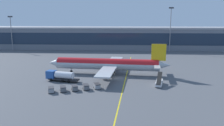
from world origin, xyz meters
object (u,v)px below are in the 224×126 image
fuel_tanker (60,76)px  baggage_cart_2 (75,88)px  baggage_cart_3 (86,87)px  baggage_cart_1 (63,89)px  baggage_cart_4 (97,86)px  belt_loader (159,82)px  main_airliner (108,64)px  baggage_cart_0 (51,90)px

fuel_tanker → baggage_cart_2: bearing=-54.4°
fuel_tanker → baggage_cart_3: 12.75m
baggage_cart_1 → baggage_cart_4: size_ratio=1.00×
belt_loader → baggage_cart_4: belt_loader is taller
belt_loader → baggage_cart_2: size_ratio=2.33×
main_airliner → baggage_cart_4: main_airliner is taller
belt_loader → baggage_cart_1: 28.31m
baggage_cart_1 → fuel_tanker: bearing=109.3°
baggage_cart_1 → baggage_cart_4: 9.60m
fuel_tanker → baggage_cart_2: 11.48m
baggage_cart_2 → baggage_cart_0: bearing=-160.7°
baggage_cart_3 → baggage_cart_4: bearing=19.3°
main_airliner → baggage_cart_3: (-4.78, -18.43, -2.89)m
main_airliner → baggage_cart_3: bearing=-104.5°
baggage_cart_2 → baggage_cart_3: 3.20m
fuel_tanker → baggage_cart_3: (9.68, -8.25, -0.96)m
fuel_tanker → baggage_cart_0: size_ratio=3.68×
fuel_tanker → baggage_cart_1: (3.64, -10.37, -0.96)m
belt_loader → baggage_cart_1: (-27.35, -7.31, -0.21)m
fuel_tanker → baggage_cart_3: size_ratio=3.68×
fuel_tanker → baggage_cart_1: 11.03m
main_airliner → fuel_tanker: main_airliner is taller
baggage_cart_0 → baggage_cart_4: size_ratio=1.00×
main_airliner → baggage_cart_4: size_ratio=14.74×
main_airliner → baggage_cart_4: (-1.76, -17.37, -2.89)m
baggage_cart_4 → fuel_tanker: bearing=150.5°
fuel_tanker → baggage_cart_4: fuel_tanker is taller
baggage_cart_2 → main_airliner: bearing=68.2°
baggage_cart_0 → baggage_cart_3: 9.60m
baggage_cart_0 → baggage_cart_2: 6.40m
main_airliner → baggage_cart_0: size_ratio=14.74×
fuel_tanker → baggage_cart_0: bearing=-86.9°
belt_loader → baggage_cart_0: 31.50m
fuel_tanker → baggage_cart_0: (0.62, -11.42, -0.96)m
baggage_cart_0 → baggage_cart_4: 12.80m
fuel_tanker → belt_loader: bearing=-5.6°
baggage_cart_0 → baggage_cart_3: size_ratio=1.00×
main_airliner → baggage_cart_0: (-13.84, -21.61, -2.89)m
baggage_cart_0 → baggage_cart_1: (3.02, 1.06, 0.00)m
belt_loader → baggage_cart_1: size_ratio=2.33×
fuel_tanker → belt_loader: (30.98, -3.06, -0.76)m
main_airliner → belt_loader: main_airliner is taller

